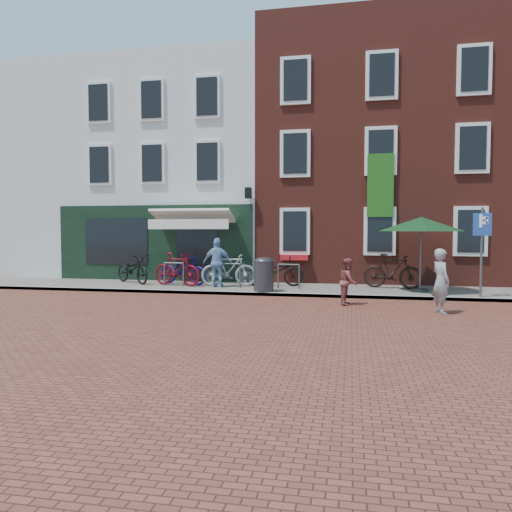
% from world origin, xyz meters
% --- Properties ---
extents(ground, '(80.00, 80.00, 0.00)m').
position_xyz_m(ground, '(0.00, 0.00, 0.00)').
color(ground, brown).
extents(sidewalk, '(24.00, 3.00, 0.10)m').
position_xyz_m(sidewalk, '(1.00, 1.50, 0.05)').
color(sidewalk, slate).
rests_on(sidewalk, ground).
extents(building_stucco, '(8.00, 8.00, 9.00)m').
position_xyz_m(building_stucco, '(-5.00, 7.00, 4.50)').
color(building_stucco, silver).
rests_on(building_stucco, ground).
extents(building_brick_mid, '(6.00, 8.00, 10.00)m').
position_xyz_m(building_brick_mid, '(2.00, 7.00, 5.00)').
color(building_brick_mid, maroon).
rests_on(building_brick_mid, ground).
extents(building_brick_right, '(6.00, 8.00, 10.00)m').
position_xyz_m(building_brick_right, '(8.00, 7.00, 5.00)').
color(building_brick_right, maroon).
rests_on(building_brick_right, ground).
extents(filler_left, '(7.00, 8.00, 9.00)m').
position_xyz_m(filler_left, '(-12.50, 7.00, 4.50)').
color(filler_left, silver).
rests_on(filler_left, ground).
extents(litter_bin, '(0.63, 0.63, 1.16)m').
position_xyz_m(litter_bin, '(-0.17, 0.30, 0.70)').
color(litter_bin, '#39393C').
rests_on(litter_bin, sidewalk).
extents(parking_sign, '(0.50, 0.08, 2.59)m').
position_xyz_m(parking_sign, '(6.20, 0.24, 1.80)').
color(parking_sign, '#4C4C4F').
rests_on(parking_sign, sidewalk).
extents(parasol, '(2.65, 2.65, 2.45)m').
position_xyz_m(parasol, '(4.67, 1.30, 2.31)').
color(parasol, '#4C4C4F').
rests_on(parasol, sidewalk).
extents(woman, '(0.57, 0.68, 1.58)m').
position_xyz_m(woman, '(4.67, -2.25, 0.79)').
color(woman, gray).
rests_on(woman, ground).
extents(boy, '(0.54, 0.66, 1.28)m').
position_xyz_m(boy, '(2.45, -1.27, 0.64)').
color(boy, brown).
rests_on(boy, ground).
extents(cafe_person, '(0.99, 0.43, 1.67)m').
position_xyz_m(cafe_person, '(-1.93, 1.18, 0.94)').
color(cafe_person, '#7DA6D0').
rests_on(cafe_person, sidewalk).
extents(bicycle_0, '(2.03, 1.66, 1.04)m').
position_xyz_m(bicycle_0, '(-5.31, 1.78, 0.62)').
color(bicycle_0, black).
rests_on(bicycle_0, sidewalk).
extents(bicycle_1, '(1.99, 1.06, 1.15)m').
position_xyz_m(bicycle_1, '(-3.43, 1.31, 0.68)').
color(bicycle_1, '#5B0712').
rests_on(bicycle_1, sidewalk).
extents(bicycle_2, '(2.09, 1.21, 1.04)m').
position_xyz_m(bicycle_2, '(-3.37, 1.77, 0.62)').
color(bicycle_2, '#140962').
rests_on(bicycle_2, sidewalk).
extents(bicycle_3, '(1.99, 0.87, 1.15)m').
position_xyz_m(bicycle_3, '(-1.62, 1.53, 0.68)').
color(bicycle_3, gray).
rests_on(bicycle_3, sidewalk).
extents(bicycle_4, '(2.06, 0.98, 1.04)m').
position_xyz_m(bicycle_4, '(-0.07, 1.87, 0.62)').
color(bicycle_4, black).
rests_on(bicycle_4, sidewalk).
extents(bicycle_5, '(1.99, 1.01, 1.15)m').
position_xyz_m(bicycle_5, '(3.87, 1.95, 0.68)').
color(bicycle_5, black).
rests_on(bicycle_5, sidewalk).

